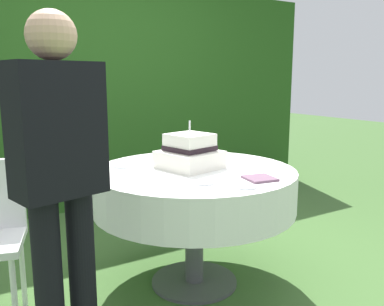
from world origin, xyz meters
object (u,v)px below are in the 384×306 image
object	(u,v)px
serving_plate_near	(204,183)
serving_plate_left	(245,186)
serving_plate_right	(205,154)
standing_person	(60,176)
cake_table	(194,189)
wedding_cake	(190,153)
serving_plate_far	(123,166)
napkin_stack	(260,178)

from	to	relation	value
serving_plate_near	serving_plate_left	xyz separation A→B (m)	(0.14, -0.18, 0.00)
serving_plate_left	serving_plate_right	xyz separation A→B (m)	(0.31, 0.86, 0.00)
serving_plate_near	standing_person	size ratio (longest dim) A/B	0.07
cake_table	serving_plate_right	bearing A→B (deg)	48.94
cake_table	standing_person	bearing A→B (deg)	-155.35
wedding_cake	serving_plate_far	size ratio (longest dim) A/B	2.92
wedding_cake	cake_table	bearing A→B (deg)	-82.87
standing_person	serving_plate_far	bearing A→B (deg)	51.94
serving_plate_right	cake_table	bearing A→B (deg)	-131.06
cake_table	serving_plate_right	size ratio (longest dim) A/B	9.21
wedding_cake	serving_plate_far	xyz separation A→B (m)	(-0.35, 0.25, -0.09)
standing_person	serving_plate_right	bearing A→B (deg)	32.28
serving_plate_right	standing_person	size ratio (longest dim) A/B	0.09
serving_plate_right	standing_person	xyz separation A→B (m)	(-1.23, -0.78, 0.15)
serving_plate_far	napkin_stack	size ratio (longest dim) A/B	0.87
serving_plate_near	serving_plate_left	distance (m)	0.23
cake_table	napkin_stack	xyz separation A→B (m)	(0.18, -0.42, 0.14)
serving_plate_right	napkin_stack	size ratio (longest dim) A/B	0.87
serving_plate_near	serving_plate_left	world-z (taller)	same
wedding_cake	serving_plate_left	size ratio (longest dim) A/B	3.60
wedding_cake	serving_plate_near	world-z (taller)	wedding_cake
serving_plate_left	cake_table	bearing A→B (deg)	89.91
serving_plate_left	serving_plate_right	world-z (taller)	same
cake_table	serving_plate_left	distance (m)	0.53
wedding_cake	serving_plate_far	distance (m)	0.44
serving_plate_near	serving_plate_far	xyz separation A→B (m)	(-0.22, 0.63, 0.00)
serving_plate_near	serving_plate_far	bearing A→B (deg)	109.00
wedding_cake	napkin_stack	distance (m)	0.51
wedding_cake	standing_person	bearing A→B (deg)	-152.87
serving_plate_far	serving_plate_right	bearing A→B (deg)	4.80
serving_plate_left	napkin_stack	world-z (taller)	napkin_stack
serving_plate_far	serving_plate_right	size ratio (longest dim) A/B	1.00
serving_plate_left	wedding_cake	bearing A→B (deg)	90.51
wedding_cake	napkin_stack	bearing A→B (deg)	-68.69
wedding_cake	serving_plate_near	distance (m)	0.41
cake_table	standing_person	world-z (taller)	standing_person
serving_plate_far	napkin_stack	distance (m)	0.89
serving_plate_near	standing_person	distance (m)	0.80
serving_plate_left	napkin_stack	xyz separation A→B (m)	(0.18, 0.09, 0.00)
serving_plate_near	serving_plate_far	world-z (taller)	same
serving_plate_left	standing_person	xyz separation A→B (m)	(-0.92, 0.09, 0.15)
serving_plate_far	serving_plate_left	xyz separation A→B (m)	(0.36, -0.81, 0.00)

